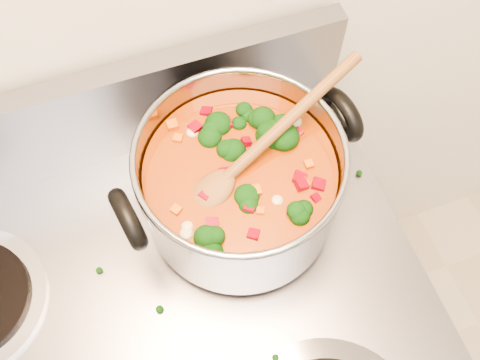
% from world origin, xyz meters
% --- Properties ---
extents(stockpot, '(0.31, 0.25, 0.15)m').
position_xyz_m(stockpot, '(0.26, 1.32, 1.00)').
color(stockpot, '#93949B').
rests_on(stockpot, electric_range).
extents(wooden_spoon, '(0.26, 0.13, 0.08)m').
position_xyz_m(wooden_spoon, '(0.27, 1.32, 1.05)').
color(wooden_spoon, brown).
rests_on(wooden_spoon, stockpot).
extents(cooktop_crumbs, '(0.31, 0.30, 0.01)m').
position_xyz_m(cooktop_crumbs, '(0.27, 1.27, 0.92)').
color(cooktop_crumbs, black).
rests_on(cooktop_crumbs, electric_range).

